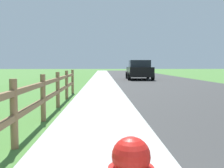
% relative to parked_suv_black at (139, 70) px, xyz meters
% --- Properties ---
extents(ground_plane, '(120.00, 120.00, 0.00)m').
position_rel_parked_suv_black_xyz_m(ground_plane, '(-2.17, 2.20, -0.79)').
color(ground_plane, '#447532').
extents(road_asphalt, '(7.00, 66.00, 0.01)m').
position_rel_parked_suv_black_xyz_m(road_asphalt, '(1.33, 4.20, -0.79)').
color(road_asphalt, '#333333').
rests_on(road_asphalt, ground).
extents(curb_concrete, '(6.00, 66.00, 0.01)m').
position_rel_parked_suv_black_xyz_m(curb_concrete, '(-5.17, 4.20, -0.79)').
color(curb_concrete, '#A8ABA4').
rests_on(curb_concrete, ground).
extents(grass_verge, '(5.00, 66.00, 0.00)m').
position_rel_parked_suv_black_xyz_m(grass_verge, '(-6.67, 4.20, -0.79)').
color(grass_verge, '#447532').
rests_on(grass_verge, ground).
extents(rail_fence, '(0.11, 11.53, 1.02)m').
position_rel_parked_suv_black_xyz_m(rail_fence, '(-4.38, -16.88, -0.20)').
color(rail_fence, brown).
rests_on(rail_fence, ground).
extents(parked_suv_black, '(2.20, 4.52, 1.62)m').
position_rel_parked_suv_black_xyz_m(parked_suv_black, '(0.00, 0.00, 0.00)').
color(parked_suv_black, black).
rests_on(parked_suv_black, ground).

